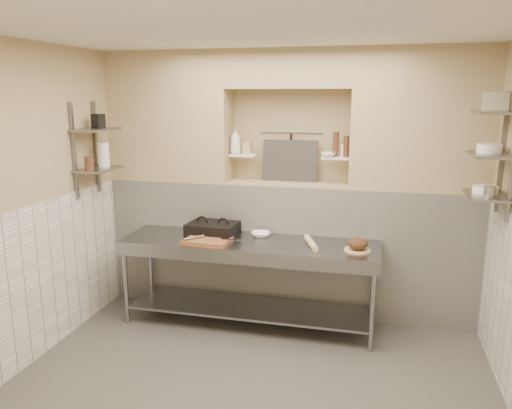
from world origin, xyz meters
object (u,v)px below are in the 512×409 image
(bottle_soap, at_px, (235,141))
(bread_loaf, at_px, (358,243))
(mixing_bowl, at_px, (261,234))
(bowl_alcove, at_px, (328,155))
(jug_left, at_px, (103,155))
(panini_press, at_px, (213,229))
(cutting_board, at_px, (207,241))
(prep_table, at_px, (249,266))
(rolling_pin, at_px, (311,243))

(bottle_soap, bearing_deg, bread_loaf, -23.16)
(bottle_soap, bearing_deg, mixing_bowl, -42.50)
(bowl_alcove, relative_size, jug_left, 0.60)
(bread_loaf, xyz_separation_m, jug_left, (-2.63, 0.02, 0.76))
(bread_loaf, bearing_deg, panini_press, 173.61)
(cutting_board, distance_m, bowl_alcove, 1.53)
(prep_table, height_order, rolling_pin, rolling_pin)
(rolling_pin, height_order, bowl_alcove, bowl_alcove)
(panini_press, relative_size, mixing_bowl, 2.65)
(bottle_soap, relative_size, jug_left, 1.15)
(cutting_board, bearing_deg, rolling_pin, 8.16)
(panini_press, bearing_deg, bread_loaf, -2.34)
(prep_table, xyz_separation_m, mixing_bowl, (0.08, 0.20, 0.28))
(bottle_soap, bearing_deg, prep_table, -62.11)
(cutting_board, bearing_deg, bread_loaf, 3.68)
(rolling_pin, distance_m, bowl_alcove, 0.96)
(bowl_alcove, bearing_deg, rolling_pin, -99.78)
(mixing_bowl, relative_size, bottle_soap, 0.70)
(bread_loaf, bearing_deg, bowl_alcove, 122.20)
(bowl_alcove, bearing_deg, bread_loaf, -57.80)
(mixing_bowl, height_order, bread_loaf, bread_loaf)
(prep_table, distance_m, panini_press, 0.54)
(prep_table, xyz_separation_m, bread_loaf, (1.08, -0.05, 0.33))
(prep_table, relative_size, jug_left, 10.48)
(prep_table, relative_size, mixing_bowl, 13.08)
(prep_table, distance_m, bowl_alcove, 1.41)
(mixing_bowl, height_order, bottle_soap, bottle_soap)
(rolling_pin, xyz_separation_m, jug_left, (-2.18, -0.03, 0.81))
(rolling_pin, relative_size, jug_left, 1.64)
(rolling_pin, height_order, jug_left, jug_left)
(bowl_alcove, xyz_separation_m, jug_left, (-2.27, -0.55, 0.00))
(panini_press, relative_size, rolling_pin, 1.29)
(rolling_pin, relative_size, bottle_soap, 1.43)
(bread_loaf, relative_size, bowl_alcove, 1.29)
(panini_press, distance_m, rolling_pin, 1.05)
(mixing_bowl, height_order, jug_left, jug_left)
(jug_left, bearing_deg, cutting_board, -5.64)
(cutting_board, height_order, jug_left, jug_left)
(mixing_bowl, relative_size, bowl_alcove, 1.33)
(bottle_soap, height_order, bowl_alcove, bottle_soap)
(rolling_pin, xyz_separation_m, bottle_soap, (-0.91, 0.53, 0.92))
(rolling_pin, bearing_deg, jug_left, -179.18)
(prep_table, height_order, cutting_board, cutting_board)
(prep_table, bearing_deg, rolling_pin, 0.31)
(mixing_bowl, bearing_deg, prep_table, -111.13)
(mixing_bowl, distance_m, rolling_pin, 0.59)
(bread_loaf, relative_size, jug_left, 0.78)
(panini_press, xyz_separation_m, bread_loaf, (1.50, -0.17, 0.00))
(bread_loaf, distance_m, bowl_alcove, 1.02)
(panini_press, distance_m, mixing_bowl, 0.51)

